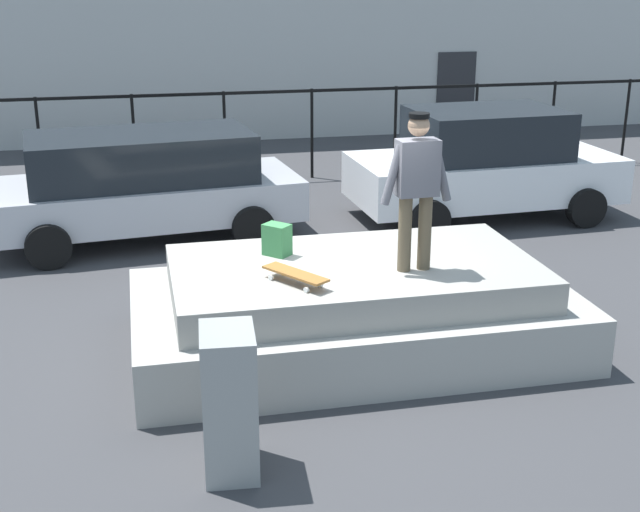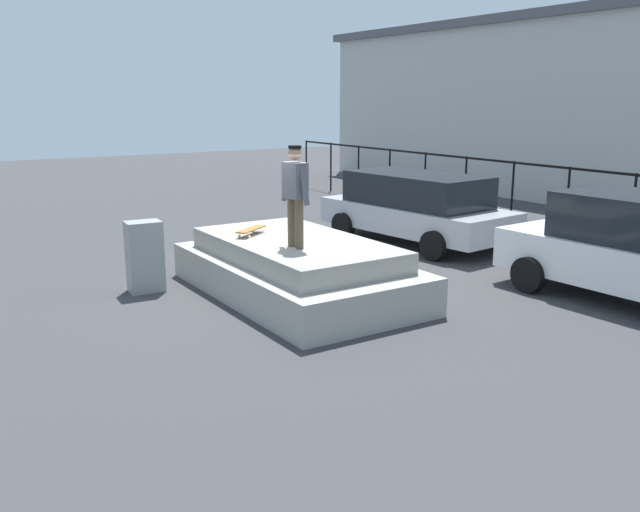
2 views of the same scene
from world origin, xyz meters
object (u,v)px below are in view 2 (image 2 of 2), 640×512
(utility_box, at_px, (145,257))
(skateboarder, at_px, (295,190))
(car_white_sedan_mid, at_px, (636,248))
(backpack, at_px, (295,220))
(car_silver_hatchback_near, at_px, (416,206))
(skateboard, at_px, (251,230))

(utility_box, bearing_deg, skateboarder, 44.27)
(car_white_sedan_mid, relative_size, utility_box, 3.53)
(backpack, height_order, car_silver_hatchback_near, car_silver_hatchback_near)
(skateboard, height_order, car_white_sedan_mid, car_white_sedan_mid)
(skateboarder, bearing_deg, skateboard, -173.47)
(skateboarder, height_order, skateboard, skateboarder)
(skateboarder, bearing_deg, car_silver_hatchback_near, 118.85)
(backpack, relative_size, car_white_sedan_mid, 0.08)
(backpack, distance_m, car_silver_hatchback_near, 4.36)
(car_white_sedan_mid, height_order, utility_box, car_white_sedan_mid)
(backpack, bearing_deg, car_silver_hatchback_near, 153.73)
(car_silver_hatchback_near, bearing_deg, skateboard, -74.43)
(skateboarder, distance_m, car_white_sedan_mid, 5.78)
(skateboard, bearing_deg, car_silver_hatchback_near, 105.57)
(backpack, xyz_separation_m, car_white_sedan_mid, (4.20, 4.13, -0.25))
(skateboarder, relative_size, utility_box, 1.30)
(car_silver_hatchback_near, bearing_deg, backpack, -71.49)
(skateboarder, xyz_separation_m, utility_box, (-2.17, -1.82, -1.30))
(car_silver_hatchback_near, height_order, car_white_sedan_mid, car_white_sedan_mid)
(skateboard, height_order, car_silver_hatchback_near, car_silver_hatchback_near)
(skateboard, distance_m, car_silver_hatchback_near, 5.26)
(car_silver_hatchback_near, relative_size, car_white_sedan_mid, 1.10)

